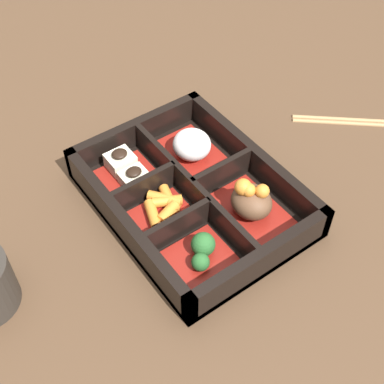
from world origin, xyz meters
name	(u,v)px	position (x,y,z in m)	size (l,w,h in m)	color
ground_plane	(192,204)	(0.00, 0.00, 0.00)	(3.00, 3.00, 0.00)	#4C3523
bento_base	(192,202)	(0.00, 0.00, 0.01)	(0.29, 0.22, 0.01)	black
bento_rim	(191,193)	(0.00, 0.00, 0.02)	(0.29, 0.22, 0.05)	black
bowl_rice	(192,148)	(-0.07, 0.05, 0.03)	(0.11, 0.08, 0.05)	maroon
bowl_stew	(251,203)	(0.07, 0.05, 0.03)	(0.11, 0.08, 0.06)	maroon
bowl_tofu	(127,170)	(-0.09, -0.05, 0.02)	(0.07, 0.07, 0.04)	maroon
bowl_carrots	(163,208)	(0.00, -0.04, 0.02)	(0.07, 0.07, 0.02)	maroon
bowl_greens	(202,253)	(0.09, -0.05, 0.02)	(0.07, 0.07, 0.04)	maroon
chopsticks	(363,121)	(0.02, 0.32, 0.00)	(0.15, 0.18, 0.01)	#A87F51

